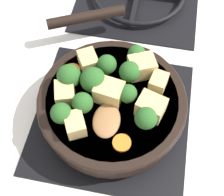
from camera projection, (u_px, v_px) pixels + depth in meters
ground_plane at (112, 117)px, 0.64m from camera, size 2.40×2.40×0.00m
front_burner_grate at (112, 114)px, 0.63m from camera, size 0.31×0.31×0.03m
skillet_pan at (112, 103)px, 0.59m from camera, size 0.32×0.39×0.05m
wooden_spoon at (100, 172)px, 0.49m from camera, size 0.25×0.21×0.02m
tofu_cube_center_large at (65, 94)px, 0.56m from camera, size 0.04×0.05×0.03m
tofu_cube_near_handle at (88, 61)px, 0.59m from camera, size 0.05×0.05×0.03m
tofu_cube_east_chunk at (75, 124)px, 0.53m from camera, size 0.05×0.05×0.03m
tofu_cube_west_chunk at (142, 67)px, 0.58m from camera, size 0.06×0.05×0.04m
tofu_cube_back_piece at (109, 93)px, 0.55m from camera, size 0.05×0.05×0.04m
tofu_cube_front_piece at (151, 107)px, 0.54m from camera, size 0.06×0.05×0.04m
tofu_cube_mid_small at (158, 82)px, 0.57m from camera, size 0.04×0.04×0.03m
broccoli_floret_near_spoon at (146, 118)px, 0.52m from camera, size 0.04×0.04×0.05m
broccoli_floret_center_top at (137, 54)px, 0.59m from camera, size 0.03×0.03×0.04m
broccoli_floret_east_rim at (93, 80)px, 0.56m from camera, size 0.05×0.05×0.05m
broccoli_floret_west_rim at (107, 65)px, 0.58m from camera, size 0.04×0.04×0.04m
broccoli_floret_north_edge at (69, 76)px, 0.56m from camera, size 0.04×0.04×0.05m
broccoli_floret_south_cluster at (61, 113)px, 0.53m from camera, size 0.04×0.04×0.04m
broccoli_floret_mid_floret at (128, 94)px, 0.55m from camera, size 0.03×0.03×0.04m
broccoli_floret_small_inner at (130, 72)px, 0.57m from camera, size 0.04×0.04×0.05m
broccoli_floret_tall_stem at (82, 103)px, 0.54m from camera, size 0.04×0.04×0.04m
carrot_slice_orange_thin at (122, 143)px, 0.52m from camera, size 0.03×0.03×0.01m
carrot_slice_near_center at (72, 71)px, 0.60m from camera, size 0.03×0.03×0.01m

